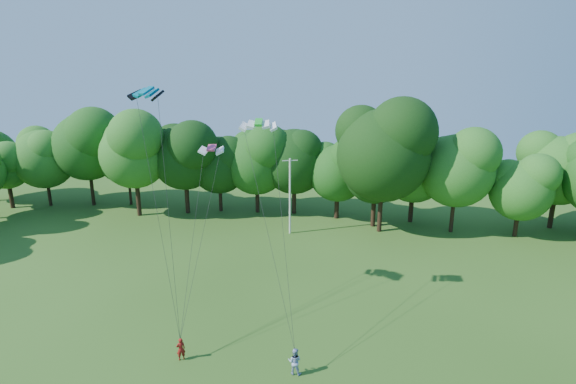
# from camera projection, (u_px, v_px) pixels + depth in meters

# --- Properties ---
(utility_pole) EXTENTS (1.67, 0.64, 8.67)m
(utility_pole) POSITION_uv_depth(u_px,v_px,m) (290.00, 196.00, 50.05)
(utility_pole) COLOR silver
(utility_pole) RESTS_ON ground
(kite_flyer_left) EXTENTS (0.68, 0.63, 1.55)m
(kite_flyer_left) POSITION_uv_depth(u_px,v_px,m) (181.00, 349.00, 28.80)
(kite_flyer_left) COLOR maroon
(kite_flyer_left) RESTS_ON ground
(kite_flyer_right) EXTENTS (0.90, 0.73, 1.74)m
(kite_flyer_right) POSITION_uv_depth(u_px,v_px,m) (295.00, 361.00, 27.44)
(kite_flyer_right) COLOR #94A5CE
(kite_flyer_right) RESTS_ON ground
(kite_teal) EXTENTS (2.78, 1.91, 0.60)m
(kite_teal) POSITION_uv_depth(u_px,v_px,m) (146.00, 91.00, 30.91)
(kite_teal) COLOR #046983
(kite_teal) RESTS_ON ground
(kite_green) EXTENTS (2.72, 1.51, 0.48)m
(kite_green) POSITION_uv_depth(u_px,v_px,m) (259.00, 122.00, 31.52)
(kite_green) COLOR green
(kite_green) RESTS_ON ground
(kite_pink) EXTENTS (1.99, 1.12, 0.42)m
(kite_pink) POSITION_uv_depth(u_px,v_px,m) (212.00, 148.00, 34.10)
(kite_pink) COLOR #D63B73
(kite_pink) RESTS_ON ground
(tree_back_west) EXTENTS (8.24, 8.24, 11.98)m
(tree_back_west) POSITION_uv_depth(u_px,v_px,m) (87.00, 149.00, 61.30)
(tree_back_west) COLOR #352615
(tree_back_west) RESTS_ON ground
(tree_back_center) EXTENTS (11.34, 11.34, 16.49)m
(tree_back_center) POSITION_uv_depth(u_px,v_px,m) (384.00, 143.00, 49.12)
(tree_back_center) COLOR #312413
(tree_back_center) RESTS_ON ground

